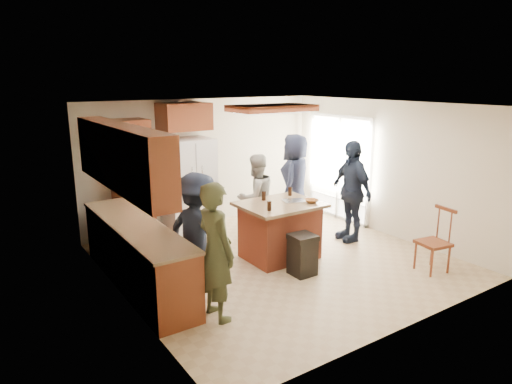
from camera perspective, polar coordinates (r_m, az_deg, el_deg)
room_shell at (r=11.35m, az=15.75°, el=3.29°), size 8.00×5.20×5.00m
person_front_left at (r=5.54m, az=-5.05°, el=-7.43°), size 0.49×0.65×1.72m
person_behind_left at (r=8.23m, az=-0.01°, el=-0.69°), size 0.79×0.52×1.58m
person_behind_right at (r=9.11m, az=4.88°, el=1.51°), size 1.07×1.00×1.83m
person_side_right at (r=8.37m, az=11.80°, el=0.13°), size 0.74×1.16×1.83m
person_counter at (r=6.30m, az=-7.25°, el=-5.07°), size 0.84×1.18×1.67m
left_cabinetry at (r=6.55m, az=-15.31°, el=-3.60°), size 0.64×3.00×2.30m
back_wall_units at (r=8.40m, az=-13.62°, el=3.33°), size 1.80×0.60×2.45m
refrigerator at (r=8.72m, az=-8.43°, el=0.74°), size 0.90×0.76×1.80m
kitchen_island at (r=7.48m, az=2.98°, el=-4.76°), size 1.28×1.03×0.93m
island_items at (r=7.43m, az=4.80°, el=-0.96°), size 1.01×0.72×0.15m
trash_bin at (r=6.93m, az=5.82°, el=-7.77°), size 0.38×0.38×0.63m
spindle_chair at (r=7.48m, az=21.38°, el=-5.94°), size 0.48×0.48×0.99m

